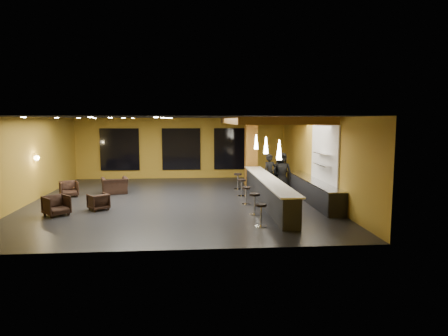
{
  "coord_description": "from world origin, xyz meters",
  "views": [
    {
      "loc": [
        0.61,
        -16.69,
        3.4
      ],
      "look_at": [
        2.0,
        0.5,
        1.3
      ],
      "focal_mm": 32.0,
      "sensor_mm": 36.0,
      "label": 1
    }
  ],
  "objects": [
    {
      "name": "bar_stool_1",
      "position": [
        2.83,
        -2.81,
        0.5
      ],
      "size": [
        0.4,
        0.4,
        0.78
      ],
      "rotation": [
        0.0,
        0.0,
        0.09
      ],
      "color": "silver",
      "rests_on": "floor"
    },
    {
      "name": "bar_stool_3",
      "position": [
        2.8,
        0.66,
        0.49
      ],
      "size": [
        0.39,
        0.39,
        0.77
      ],
      "rotation": [
        0.0,
        0.0,
        -0.01
      ],
      "color": "silver",
      "rests_on": "floor"
    },
    {
      "name": "staff_c",
      "position": [
        4.92,
        1.97,
        0.92
      ],
      "size": [
        1.01,
        0.78,
        1.83
      ],
      "primitive_type": "imported",
      "rotation": [
        0.0,
        0.0,
        -0.24
      ],
      "color": "black",
      "rests_on": "floor"
    },
    {
      "name": "column",
      "position": [
        3.65,
        3.6,
        1.75
      ],
      "size": [
        0.6,
        0.6,
        3.5
      ],
      "primitive_type": "cube",
      "color": "brown",
      "rests_on": "floor"
    },
    {
      "name": "wood_soffit",
      "position": [
        4.0,
        1.0,
        3.36
      ],
      "size": [
        3.6,
        8.0,
        0.28
      ],
      "primitive_type": "cube",
      "color": "olive",
      "rests_on": "ceiling"
    },
    {
      "name": "armchair_a",
      "position": [
        -4.22,
        -2.34,
        0.36
      ],
      "size": [
        1.1,
        1.1,
        0.72
      ],
      "primitive_type": "imported",
      "rotation": [
        0.0,
        0.0,
        0.73
      ],
      "color": "black",
      "rests_on": "floor"
    },
    {
      "name": "bar_counter",
      "position": [
        3.65,
        -1.0,
        0.5
      ],
      "size": [
        0.6,
        8.0,
        1.0
      ],
      "primitive_type": "cube",
      "color": "black",
      "rests_on": "floor"
    },
    {
      "name": "wall_shelf_lower",
      "position": [
        5.82,
        -1.2,
        1.6
      ],
      "size": [
        0.3,
        1.5,
        0.03
      ],
      "primitive_type": "cube",
      "color": "silver",
      "rests_on": "wall_right"
    },
    {
      "name": "pendant_1",
      "position": [
        3.65,
        -0.5,
        2.35
      ],
      "size": [
        0.2,
        0.2,
        0.7
      ],
      "primitive_type": "cone",
      "color": "white",
      "rests_on": "wood_soffit"
    },
    {
      "name": "pendant_2",
      "position": [
        3.65,
        2.0,
        2.35
      ],
      "size": [
        0.2,
        0.2,
        0.7
      ],
      "primitive_type": "cone",
      "color": "white",
      "rests_on": "wood_soffit"
    },
    {
      "name": "bar_stool_4",
      "position": [
        2.83,
        2.42,
        0.51
      ],
      "size": [
        0.4,
        0.4,
        0.79
      ],
      "rotation": [
        0.0,
        0.0,
        0.11
      ],
      "color": "silver",
      "rests_on": "floor"
    },
    {
      "name": "pendant_0",
      "position": [
        3.65,
        -3.0,
        2.35
      ],
      "size": [
        0.2,
        0.2,
        0.7
      ],
      "primitive_type": "cone",
      "color": "white",
      "rests_on": "wood_soffit"
    },
    {
      "name": "armchair_c",
      "position": [
        -4.84,
        1.22,
        0.35
      ],
      "size": [
        0.99,
        1.0,
        0.7
      ],
      "primitive_type": "imported",
      "rotation": [
        0.0,
        0.0,
        0.41
      ],
      "color": "black",
      "rests_on": "floor"
    },
    {
      "name": "prep_counter",
      "position": [
        5.65,
        -0.5,
        0.43
      ],
      "size": [
        0.7,
        6.0,
        0.86
      ],
      "primitive_type": "cube",
      "color": "black",
      "rests_on": "floor"
    },
    {
      "name": "bar_stool_0",
      "position": [
        2.78,
        -4.42,
        0.48
      ],
      "size": [
        0.38,
        0.38,
        0.74
      ],
      "rotation": [
        0.0,
        0.0,
        0.31
      ],
      "color": "silver",
      "rests_on": "floor"
    },
    {
      "name": "prep_top",
      "position": [
        5.65,
        -0.5,
        0.89
      ],
      "size": [
        0.72,
        6.0,
        0.03
      ],
      "primitive_type": "cube",
      "color": "silver",
      "rests_on": "prep_counter"
    },
    {
      "name": "wall_sconce",
      "position": [
        -5.88,
        0.5,
        1.8
      ],
      "size": [
        0.22,
        0.22,
        0.22
      ],
      "primitive_type": "sphere",
      "color": "#FFE5B2",
      "rests_on": "wall_left"
    },
    {
      "name": "armchair_d",
      "position": [
        -2.96,
        1.82,
        0.37
      ],
      "size": [
        1.37,
        1.27,
        0.73
      ],
      "primitive_type": "imported",
      "rotation": [
        0.0,
        0.0,
        3.43
      ],
      "color": "black",
      "rests_on": "floor"
    },
    {
      "name": "wall_back",
      "position": [
        0.0,
        6.55,
        1.75
      ],
      "size": [
        12.0,
        0.1,
        3.5
      ],
      "primitive_type": "cube",
      "color": "olive",
      "rests_on": "floor"
    },
    {
      "name": "bar_stool_2",
      "position": [
        2.76,
        -1.06,
        0.46
      ],
      "size": [
        0.37,
        0.37,
        0.72
      ],
      "rotation": [
        0.0,
        0.0,
        0.11
      ],
      "color": "silver",
      "rests_on": "floor"
    },
    {
      "name": "bar_top",
      "position": [
        3.65,
        -1.0,
        1.02
      ],
      "size": [
        0.78,
        8.1,
        0.05
      ],
      "primitive_type": "cube",
      "color": "white",
      "rests_on": "bar_counter"
    },
    {
      "name": "tile_backsplash",
      "position": [
        5.96,
        -1.0,
        2.0
      ],
      "size": [
        0.06,
        3.2,
        2.4
      ],
      "primitive_type": "cube",
      "color": "white",
      "rests_on": "wall_right"
    },
    {
      "name": "staff_b",
      "position": [
        4.87,
        2.32,
        0.84
      ],
      "size": [
        0.82,
        0.64,
        1.67
      ],
      "primitive_type": "imported",
      "rotation": [
        0.0,
        0.0,
        -0.01
      ],
      "color": "black",
      "rests_on": "floor"
    },
    {
      "name": "floor",
      "position": [
        0.0,
        0.0,
        -0.05
      ],
      "size": [
        12.0,
        13.0,
        0.1
      ],
      "primitive_type": "cube",
      "color": "black",
      "rests_on": "ground"
    },
    {
      "name": "wall_left",
      "position": [
        -6.05,
        0.0,
        1.75
      ],
      "size": [
        0.1,
        13.0,
        3.5
      ],
      "primitive_type": "cube",
      "color": "olive",
      "rests_on": "floor"
    },
    {
      "name": "wall_front",
      "position": [
        0.0,
        -6.55,
        1.75
      ],
      "size": [
        12.0,
        0.1,
        3.5
      ],
      "primitive_type": "cube",
      "color": "olive",
      "rests_on": "floor"
    },
    {
      "name": "wall_right",
      "position": [
        6.05,
        0.0,
        1.75
      ],
      "size": [
        0.1,
        13.0,
        3.5
      ],
      "primitive_type": "cube",
      "color": "olive",
      "rests_on": "floor"
    },
    {
      "name": "armchair_b",
      "position": [
        -2.94,
        -1.55,
        0.31
      ],
      "size": [
        0.94,
        0.94,
        0.62
      ],
      "primitive_type": "imported",
      "rotation": [
        0.0,
        0.0,
        3.77
      ],
      "color": "black",
      "rests_on": "floor"
    },
    {
      "name": "ceiling",
      "position": [
        0.0,
        0.0,
        3.55
      ],
      "size": [
        12.0,
        13.0,
        0.1
      ],
      "primitive_type": "cube",
      "color": "black"
    },
    {
      "name": "window_center",
      "position": [
        0.0,
        6.44,
        1.7
      ],
      "size": [
        2.2,
        0.06,
        2.4
      ],
      "primitive_type": "cube",
      "color": "black",
      "rests_on": "wall_back"
    },
    {
      "name": "wall_shelf_upper",
      "position": [
        5.82,
        -1.2,
        2.05
      ],
      "size": [
        0.3,
        1.5,
        0.03
      ],
      "primitive_type": "cube",
      "color": "silver",
      "rests_on": "wall_right"
    },
    {
      "name": "window_left",
      "position": [
        -3.5,
        6.44,
        1.7
      ],
      "size": [
        2.2,
        0.06,
        2.4
      ],
      "primitive_type": "cube",
      "color": "black",
      "rests_on": "wall_back"
    },
    {
      "name": "staff_a",
      "position": [
        4.27,
        1.7,
        0.89
      ],
      "size": [
        0.75,
        0.61,
        1.78
      ],
      "primitive_type": "imported",
      "rotation": [
        0.0,
        0.0,
        0.33
      ],
      "color": "black",
      "rests_on": "floor"
    },
    {
      "name": "window_right",
      "position": [
        3.0,
        6.44,
        1.7
      ],
      "size": [
        2.2,
        0.06,
        2.4
      ],
      "primitive_type": "cube",
      "color": "black",
      "rests_on": "wall_back"
    }
  ]
}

